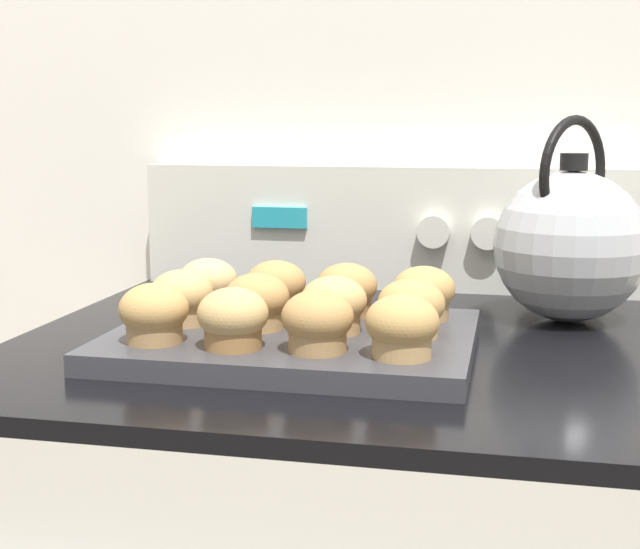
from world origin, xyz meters
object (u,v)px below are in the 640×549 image
Objects in this scene: tea_kettle at (571,243)px; muffin_r2_c3 at (424,294)px; muffin_r0_c3 at (402,327)px; muffin_r1_c3 at (411,309)px; muffin_r1_c2 at (334,305)px; muffin_r0_c0 at (154,314)px; muffin_r2_c0 at (208,284)px; muffin_r1_c1 at (257,302)px; muffin_pan at (294,340)px; muffin_r1_c0 at (181,298)px; muffin_r2_c1 at (276,287)px; muffin_r0_c1 at (233,319)px; muffin_r0_c2 at (318,322)px; muffin_r2_c2 at (347,290)px.

muffin_r2_c3 is at bearing -141.41° from tea_kettle.
muffin_r0_c3 is 1.00× the size of muffin_r2_c3.
muffin_r1_c2 is at bearing 179.81° from muffin_r1_c3.
muffin_r1_c3 is at bearing 17.70° from muffin_r0_c0.
muffin_r2_c0 is 0.43m from tea_kettle.
muffin_r1_c1 is (0.08, 0.08, 0.00)m from muffin_r0_c0.
muffin_pan is 0.13m from muffin_r1_c3.
muffin_r0_c3 is at bearing -89.23° from muffin_r1_c3.
muffin_r0_c3 is 0.26m from muffin_r1_c0.
muffin_r0_c3 is 1.00× the size of muffin_r1_c0.
muffin_r2_c1 is (-0.16, 0.09, 0.00)m from muffin_r1_c3.
muffin_r2_c1 is 0.35m from tea_kettle.
tea_kettle is (0.33, 0.21, 0.04)m from muffin_r1_c1.
muffin_r0_c1 is at bearing -88.93° from muffin_r2_c1.
muffin_r1_c3 is at bearing 44.71° from muffin_r0_c2.
muffin_r0_c1 is 0.17m from muffin_r2_c1.
muffin_r1_c3 is at bearing -1.15° from muffin_pan.
muffin_r0_c1 is 1.00× the size of muffin_r1_c3.
muffin_r2_c2 is (0.04, 0.08, 0.04)m from muffin_pan.
muffin_r2_c0 and muffin_r2_c2 have the same top height.
tea_kettle reaches higher than muffin_r0_c2.
muffin_pan is at bearing -63.70° from muffin_r2_c1.
muffin_r0_c2 and muffin_r2_c0 have the same top height.
muffin_r2_c0 is (-0.00, 0.16, 0.00)m from muffin_r0_c0.
muffin_r2_c3 is 0.21m from tea_kettle.
muffin_r0_c1 and muffin_r2_c3 have the same top height.
muffin_r2_c2 is (0.16, 0.08, 0.00)m from muffin_r1_c0.
muffin_r1_c0 and muffin_r2_c2 have the same top height.
muffin_r1_c3 is (0.24, 0.08, 0.00)m from muffin_r0_c0.
muffin_r0_c1 is at bearing -137.97° from tea_kettle.
muffin_r2_c0 is at bearing -178.92° from muffin_r2_c1.
muffin_r0_c3 is 0.08m from muffin_r1_c3.
muffin_r0_c0 is 0.18m from muffin_r1_c2.
tea_kettle is at bearing 26.84° from muffin_r1_c0.
tea_kettle is at bearing 20.64° from muffin_r2_c1.
muffin_r1_c0 is at bearing 177.78° from muffin_r1_c1.
muffin_r0_c2 is 0.19m from muffin_r2_c1.
muffin_r1_c3 is at bearing -0.19° from muffin_r1_c2.
muffin_r1_c1 is (-0.08, 0.08, 0.00)m from muffin_r0_c2.
muffin_pan is 5.43× the size of muffin_r1_c3.
muffin_r2_c3 is (0.25, -0.00, 0.00)m from muffin_r2_c0.
muffin_r1_c0 is 0.17m from muffin_r1_c2.
muffin_r0_c3 and muffin_r2_c0 have the same top height.
muffin_r1_c1 is 1.00× the size of muffin_r2_c0.
muffin_pan is 0.10m from muffin_r0_c2.
muffin_r0_c0 is 0.25m from muffin_r1_c3.
muffin_r0_c1 is at bearing -114.50° from muffin_pan.
muffin_r1_c0 is at bearing -153.51° from muffin_r2_c2.
muffin_r0_c0 is 0.28× the size of tea_kettle.
muffin_pan is at bearing -0.39° from muffin_r1_c0.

